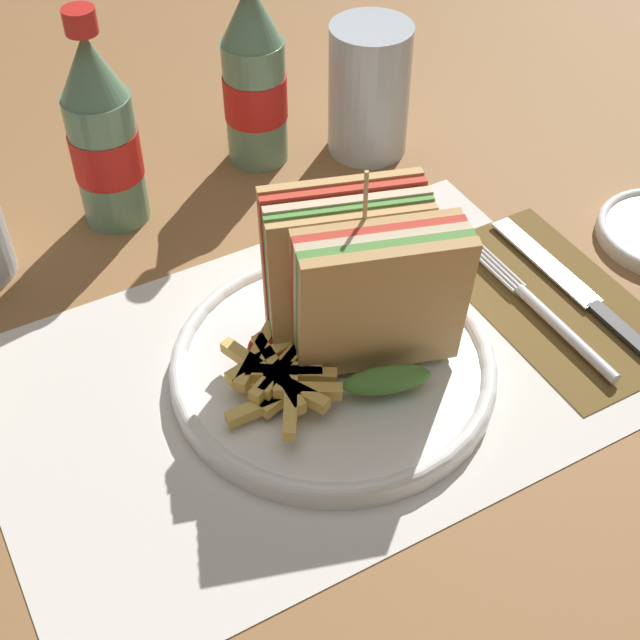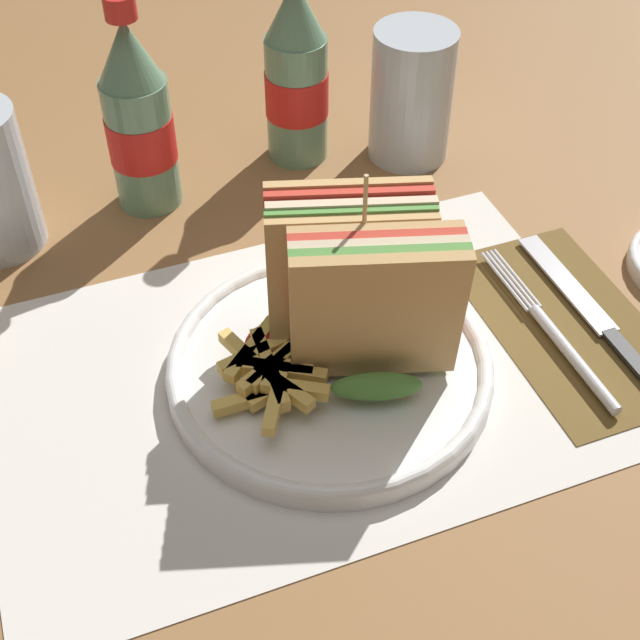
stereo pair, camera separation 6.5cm
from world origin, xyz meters
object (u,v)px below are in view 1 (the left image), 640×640
Objects in this scene: club_sandwich at (362,285)px; knife at (577,290)px; glass_near at (369,90)px; plate_main at (333,365)px; coke_bottle_near at (103,136)px; coke_bottle_far at (254,79)px; fork at (549,317)px.

knife is at bearing -7.30° from club_sandwich.
club_sandwich is 0.29m from glass_near.
coke_bottle_near is at bearing 105.85° from plate_main.
fork is at bearing -73.07° from coke_bottle_far.
plate_main is at bearing -105.25° from coke_bottle_far.
fork reaches higher than knife.
coke_bottle_near is 1.00× the size of coke_bottle_far.
coke_bottle_far is 1.53× the size of glass_near.
coke_bottle_near reaches higher than glass_near.
fork is at bearing -90.66° from glass_near.
glass_near is (-0.04, 0.27, 0.06)m from knife.
plate_main is 1.17× the size of knife.
knife is 0.28m from glass_near.
coke_bottle_far is at bearing 8.31° from coke_bottle_near.
club_sandwich reaches higher than plate_main.
coke_bottle_near is 0.25m from glass_near.
coke_bottle_far reaches higher than plate_main.
club_sandwich is 0.79× the size of coke_bottle_far.
coke_bottle_far is at bearing 159.72° from glass_near.
club_sandwich is at bearing -100.60° from coke_bottle_far.
knife is (0.19, -0.02, -0.07)m from club_sandwich.
glass_near is at bearing -20.28° from coke_bottle_far.
fork is at bearing -159.96° from knife.
fork is 0.39m from coke_bottle_near.
plate_main reaches higher than knife.
coke_bottle_near reaches higher than fork.
knife is 0.41m from coke_bottle_near.
coke_bottle_far is (0.05, 0.28, 0.01)m from club_sandwich.
coke_bottle_far is 0.11m from glass_near.
coke_bottle_near is (-0.07, 0.26, 0.07)m from plate_main.
coke_bottle_far is (0.08, 0.28, 0.07)m from plate_main.
plate_main is 1.24× the size of coke_bottle_near.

